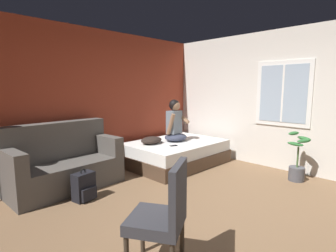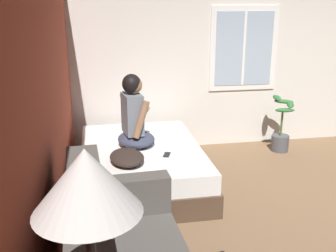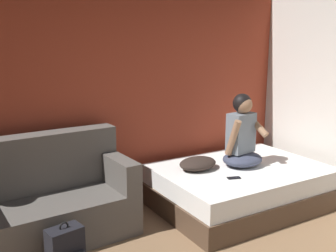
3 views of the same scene
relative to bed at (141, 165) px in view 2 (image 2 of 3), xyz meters
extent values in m
cube|color=#993823|center=(-1.38, 0.93, 1.11)|extent=(10.15, 0.16, 2.70)
cube|color=silver|center=(1.28, -2.10, 1.11)|extent=(0.16, 7.30, 2.70)
cube|color=white|center=(1.19, -1.70, 1.25)|extent=(0.02, 1.04, 1.24)
cube|color=#9EB2C6|center=(1.17, -1.70, 1.25)|extent=(0.01, 0.88, 1.08)
cube|color=white|center=(1.17, -1.70, 1.25)|extent=(0.01, 0.04, 1.08)
cube|color=#4C3828|center=(0.00, 0.00, -0.11)|extent=(2.02, 1.45, 0.26)
cube|color=white|center=(0.00, 0.00, 0.13)|extent=(1.96, 1.41, 0.22)
cube|color=#514C47|center=(-2.25, 0.58, 0.50)|extent=(1.71, 0.33, 0.60)
cube|color=#514C47|center=(-1.47, 0.32, 0.36)|extent=(0.22, 0.81, 0.32)
ellipsoid|color=#383D51|center=(0.06, 0.05, 0.32)|extent=(0.58, 0.52, 0.16)
cube|color=slate|center=(0.05, 0.08, 0.64)|extent=(0.36, 0.25, 0.48)
cylinder|color=#936B4C|center=(-0.14, 0.00, 0.62)|extent=(0.11, 0.22, 0.44)
cylinder|color=#936B4C|center=(0.23, 0.03, 0.74)|extent=(0.14, 0.38, 0.29)
sphere|color=#936B4C|center=(0.05, 0.07, 0.99)|extent=(0.21, 0.21, 0.21)
ellipsoid|color=black|center=(0.05, 0.08, 1.00)|extent=(0.26, 0.25, 0.23)
ellipsoid|color=#2D231E|center=(-0.49, 0.20, 0.31)|extent=(0.53, 0.43, 0.14)
cube|color=black|center=(-0.33, -0.26, 0.25)|extent=(0.16, 0.11, 0.01)
cone|color=silver|center=(-3.27, 0.52, 1.35)|extent=(0.36, 0.36, 0.22)
cylinder|color=#4C4C51|center=(0.75, -2.19, -0.12)|extent=(0.26, 0.26, 0.24)
cylinder|color=#426033|center=(0.75, -2.19, 0.18)|extent=(0.03, 0.03, 0.36)
ellipsoid|color=#2D6B33|center=(0.65, -2.17, 0.42)|extent=(0.15, 0.29, 0.06)
ellipsoid|color=#2D6B33|center=(0.84, -2.24, 0.50)|extent=(0.22, 0.29, 0.06)
ellipsoid|color=#2D6B33|center=(0.77, -2.09, 0.58)|extent=(0.29, 0.15, 0.06)
ellipsoid|color=#2D6B33|center=(0.71, -2.28, 0.48)|extent=(0.30, 0.21, 0.06)
camera|label=1|loc=(-3.91, -3.70, 1.36)|focal=28.00mm
camera|label=2|loc=(-4.43, 0.47, 1.89)|focal=42.00mm
camera|label=3|loc=(-3.04, -3.42, 1.75)|focal=42.00mm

